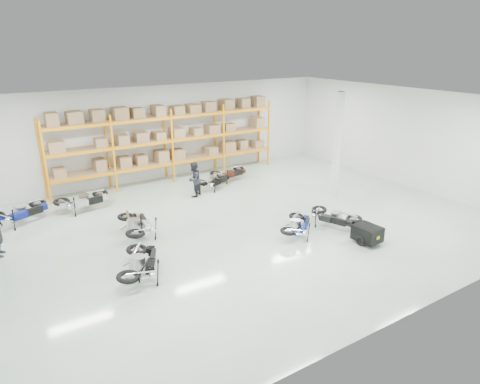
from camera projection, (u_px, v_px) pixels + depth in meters
room at (241, 166)px, 15.23m from camera, size 18.00×18.00×18.00m
pallet_rack at (168, 134)px, 20.36m from camera, size 11.28×0.98×3.62m
structural_column at (337, 145)px, 18.25m from camera, size 0.25×0.25×4.50m
moto_blue_centre at (298, 222)px, 14.89m from camera, size 1.77×1.65×1.05m
moto_silver_left at (137, 221)px, 14.77m from camera, size 1.18×1.98×1.21m
moto_black_far_left at (141, 259)px, 12.19m from camera, size 1.72×2.12×1.23m
moto_touring_right at (334, 214)px, 15.55m from camera, size 1.34×1.88×1.10m
trailer at (367, 233)px, 14.34m from camera, size 0.77×1.47×0.61m
moto_back_a at (20, 208)px, 15.89m from camera, size 2.11×1.55×1.23m
moto_back_b at (83, 197)px, 17.09m from camera, size 1.96×1.11×1.21m
moto_back_c at (214, 178)px, 19.67m from camera, size 1.84×1.33×1.07m
moto_back_d at (230, 170)px, 20.81m from camera, size 1.70×0.92×1.07m
person_back at (194, 179)px, 18.57m from camera, size 0.95×0.92×1.55m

